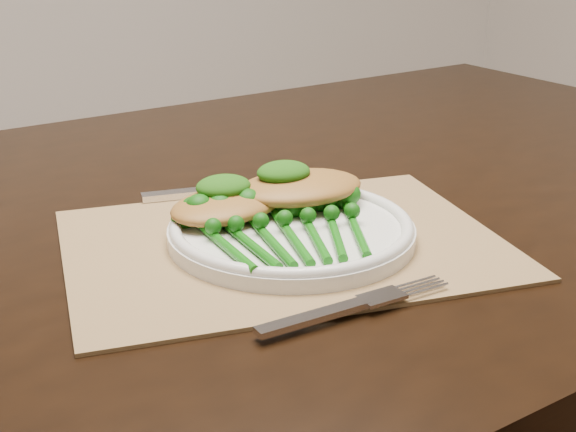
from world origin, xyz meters
name	(u,v)px	position (x,y,z in m)	size (l,w,h in m)	color
placemat	(284,244)	(0.00, -0.15, 0.75)	(0.41, 0.30, 0.00)	olive
dinner_plate	(291,229)	(0.01, -0.15, 0.76)	(0.24, 0.24, 0.02)	white
knife	(221,190)	(0.00, 0.00, 0.76)	(0.22, 0.05, 0.01)	silver
fork	(367,302)	(0.00, -0.30, 0.76)	(0.18, 0.03, 0.01)	silver
chicken_fillet_left	(227,205)	(-0.04, -0.10, 0.78)	(0.12, 0.09, 0.02)	#A5702F
chicken_fillet_right	(300,187)	(0.04, -0.10, 0.79)	(0.13, 0.09, 0.03)	#A5702F
pesto_dollop_left	(223,186)	(-0.03, -0.09, 0.80)	(0.06, 0.05, 0.02)	#134309
pesto_dollop_right	(284,172)	(0.03, -0.09, 0.80)	(0.06, 0.05, 0.02)	#134309
broccolini_bundle	(290,235)	(0.00, -0.18, 0.77)	(0.17, 0.19, 0.04)	#0F5E0C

